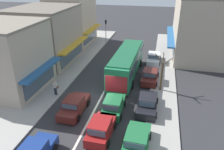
{
  "coord_description": "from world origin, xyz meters",
  "views": [
    {
      "loc": [
        5.42,
        -17.67,
        11.68
      ],
      "look_at": [
        0.45,
        4.03,
        1.2
      ],
      "focal_mm": 35.0,
      "sensor_mm": 36.0,
      "label": 1
    }
  ],
  "objects_px": {
    "sedan_behind_bus_near": "(74,106)",
    "traffic_light_downstreet": "(106,28)",
    "hatchback_behind_bus_mid": "(101,129)",
    "street_tree_right": "(162,74)",
    "parked_sedan_kerb_front": "(136,142)",
    "parked_sedan_kerb_rear": "(154,58)",
    "pedestrian_with_handbag_near": "(55,87)",
    "parked_sedan_kerb_second": "(147,104)",
    "city_bus": "(127,62)",
    "hatchback_adjacent_lane_lead": "(114,106)",
    "parked_sedan_kerb_third": "(150,76)"
  },
  "relations": [
    {
      "from": "parked_sedan_kerb_front",
      "to": "parked_sedan_kerb_second",
      "type": "relative_size",
      "value": 1.01
    },
    {
      "from": "city_bus",
      "to": "sedan_behind_bus_near",
      "type": "xyz_separation_m",
      "value": [
        -3.37,
        -8.7,
        -1.22
      ]
    },
    {
      "from": "parked_sedan_kerb_third",
      "to": "parked_sedan_kerb_rear",
      "type": "distance_m",
      "value": 6.08
    },
    {
      "from": "city_bus",
      "to": "hatchback_behind_bus_mid",
      "type": "distance_m",
      "value": 11.39
    },
    {
      "from": "hatchback_adjacent_lane_lead",
      "to": "street_tree_right",
      "type": "xyz_separation_m",
      "value": [
        4.06,
        5.15,
        1.25
      ]
    },
    {
      "from": "city_bus",
      "to": "parked_sedan_kerb_front",
      "type": "distance_m",
      "value": 12.5
    },
    {
      "from": "city_bus",
      "to": "hatchback_behind_bus_mid",
      "type": "bearing_deg",
      "value": -90.53
    },
    {
      "from": "street_tree_right",
      "to": "hatchback_behind_bus_mid",
      "type": "bearing_deg",
      "value": -116.84
    },
    {
      "from": "parked_sedan_kerb_front",
      "to": "sedan_behind_bus_near",
      "type": "bearing_deg",
      "value": 150.67
    },
    {
      "from": "city_bus",
      "to": "parked_sedan_kerb_second",
      "type": "bearing_deg",
      "value": -65.57
    },
    {
      "from": "parked_sedan_kerb_third",
      "to": "city_bus",
      "type": "bearing_deg",
      "value": 164.99
    },
    {
      "from": "hatchback_adjacent_lane_lead",
      "to": "parked_sedan_kerb_second",
      "type": "distance_m",
      "value": 3.17
    },
    {
      "from": "city_bus",
      "to": "parked_sedan_kerb_second",
      "type": "xyz_separation_m",
      "value": [
        3.11,
        -6.84,
        -1.22
      ]
    },
    {
      "from": "parked_sedan_kerb_second",
      "to": "sedan_behind_bus_near",
      "type": "bearing_deg",
      "value": -164.05
    },
    {
      "from": "parked_sedan_kerb_second",
      "to": "hatchback_behind_bus_mid",
      "type": "bearing_deg",
      "value": -125.62
    },
    {
      "from": "parked_sedan_kerb_front",
      "to": "street_tree_right",
      "type": "height_order",
      "value": "street_tree_right"
    },
    {
      "from": "hatchback_behind_bus_mid",
      "to": "pedestrian_with_handbag_near",
      "type": "distance_m",
      "value": 7.94
    },
    {
      "from": "parked_sedan_kerb_rear",
      "to": "street_tree_right",
      "type": "height_order",
      "value": "street_tree_right"
    },
    {
      "from": "hatchback_adjacent_lane_lead",
      "to": "parked_sedan_kerb_third",
      "type": "bearing_deg",
      "value": 68.72
    },
    {
      "from": "parked_sedan_kerb_third",
      "to": "pedestrian_with_handbag_near",
      "type": "distance_m",
      "value": 10.86
    },
    {
      "from": "hatchback_behind_bus_mid",
      "to": "street_tree_right",
      "type": "distance_m",
      "value": 9.63
    },
    {
      "from": "hatchback_behind_bus_mid",
      "to": "pedestrian_with_handbag_near",
      "type": "xyz_separation_m",
      "value": [
        -6.23,
        4.91,
        0.36
      ]
    },
    {
      "from": "parked_sedan_kerb_second",
      "to": "parked_sedan_kerb_third",
      "type": "height_order",
      "value": "same"
    },
    {
      "from": "sedan_behind_bus_near",
      "to": "street_tree_right",
      "type": "xyz_separation_m",
      "value": [
        7.58,
        5.89,
        1.3
      ]
    },
    {
      "from": "parked_sedan_kerb_second",
      "to": "pedestrian_with_handbag_near",
      "type": "height_order",
      "value": "pedestrian_with_handbag_near"
    },
    {
      "from": "parked_sedan_kerb_second",
      "to": "street_tree_right",
      "type": "bearing_deg",
      "value": 74.77
    },
    {
      "from": "parked_sedan_kerb_rear",
      "to": "traffic_light_downstreet",
      "type": "height_order",
      "value": "traffic_light_downstreet"
    },
    {
      "from": "parked_sedan_kerb_second",
      "to": "pedestrian_with_handbag_near",
      "type": "xyz_separation_m",
      "value": [
        -9.45,
        0.42,
        0.4
      ]
    },
    {
      "from": "sedan_behind_bus_near",
      "to": "street_tree_right",
      "type": "height_order",
      "value": "street_tree_right"
    },
    {
      "from": "hatchback_behind_bus_mid",
      "to": "pedestrian_with_handbag_near",
      "type": "bearing_deg",
      "value": 141.78
    },
    {
      "from": "city_bus",
      "to": "hatchback_behind_bus_mid",
      "type": "height_order",
      "value": "city_bus"
    },
    {
      "from": "street_tree_right",
      "to": "hatchback_adjacent_lane_lead",
      "type": "bearing_deg",
      "value": -128.25
    },
    {
      "from": "parked_sedan_kerb_rear",
      "to": "pedestrian_with_handbag_near",
      "type": "height_order",
      "value": "pedestrian_with_handbag_near"
    },
    {
      "from": "parked_sedan_kerb_rear",
      "to": "parked_sedan_kerb_second",
      "type": "bearing_deg",
      "value": -89.63
    },
    {
      "from": "street_tree_right",
      "to": "pedestrian_with_handbag_near",
      "type": "height_order",
      "value": "street_tree_right"
    },
    {
      "from": "parked_sedan_kerb_front",
      "to": "street_tree_right",
      "type": "bearing_deg",
      "value": 81.13
    },
    {
      "from": "hatchback_adjacent_lane_lead",
      "to": "street_tree_right",
      "type": "distance_m",
      "value": 6.68
    },
    {
      "from": "hatchback_adjacent_lane_lead",
      "to": "parked_sedan_kerb_rear",
      "type": "xyz_separation_m",
      "value": [
        2.88,
        13.25,
        -0.05
      ]
    },
    {
      "from": "parked_sedan_kerb_second",
      "to": "traffic_light_downstreet",
      "type": "relative_size",
      "value": 1.0
    },
    {
      "from": "parked_sedan_kerb_third",
      "to": "pedestrian_with_handbag_near",
      "type": "bearing_deg",
      "value": -148.73
    },
    {
      "from": "sedan_behind_bus_near",
      "to": "parked_sedan_kerb_second",
      "type": "relative_size",
      "value": 1.0
    },
    {
      "from": "hatchback_adjacent_lane_lead",
      "to": "parked_sedan_kerb_rear",
      "type": "relative_size",
      "value": 0.88
    },
    {
      "from": "traffic_light_downstreet",
      "to": "pedestrian_with_handbag_near",
      "type": "xyz_separation_m",
      "value": [
        -0.45,
        -19.28,
        -1.79
      ]
    },
    {
      "from": "street_tree_right",
      "to": "parked_sedan_kerb_second",
      "type": "bearing_deg",
      "value": -105.23
    },
    {
      "from": "parked_sedan_kerb_front",
      "to": "parked_sedan_kerb_rear",
      "type": "xyz_separation_m",
      "value": [
        0.28,
        17.42,
        0.0
      ]
    },
    {
      "from": "sedan_behind_bus_near",
      "to": "street_tree_right",
      "type": "relative_size",
      "value": 1.0
    },
    {
      "from": "hatchback_adjacent_lane_lead",
      "to": "parked_sedan_kerb_rear",
      "type": "bearing_deg",
      "value": 77.72
    },
    {
      "from": "sedan_behind_bus_near",
      "to": "traffic_light_downstreet",
      "type": "xyz_separation_m",
      "value": [
        -2.52,
        21.56,
        2.19
      ]
    },
    {
      "from": "city_bus",
      "to": "hatchback_adjacent_lane_lead",
      "type": "bearing_deg",
      "value": -88.95
    },
    {
      "from": "sedan_behind_bus_near",
      "to": "hatchback_behind_bus_mid",
      "type": "distance_m",
      "value": 4.19
    }
  ]
}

